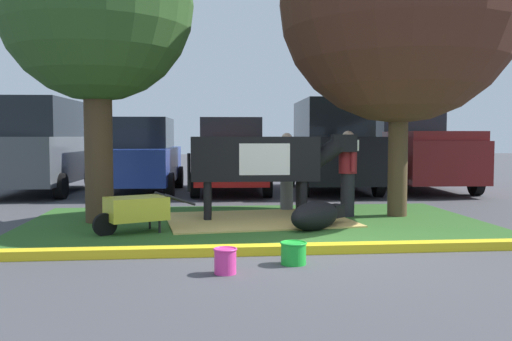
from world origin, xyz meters
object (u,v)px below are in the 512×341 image
at_px(shade_tree_left, 96,6).
at_px(wheelbarrow, 135,209).
at_px(sedan_red, 231,156).
at_px(calf_lying, 316,216).
at_px(person_handler, 348,171).
at_px(bucket_pink, 225,260).
at_px(bucket_green, 293,253).
at_px(suv_black, 331,146).
at_px(cow_holstein, 261,159).
at_px(pickup_truck_maroon, 415,151).
at_px(sedan_blue, 141,157).
at_px(shade_tree_right, 400,2).
at_px(suv_dark_grey, 40,146).
at_px(person_visitor_near, 287,169).

distance_m(shade_tree_left, wheelbarrow, 3.68).
xyz_separation_m(shade_tree_left, sedan_red, (2.63, 5.21, -2.80)).
height_order(calf_lying, person_handler, person_handler).
xyz_separation_m(calf_lying, bucket_pink, (-1.61, -2.72, -0.09)).
distance_m(calf_lying, bucket_green, 2.48).
xyz_separation_m(shade_tree_left, person_handler, (4.55, 0.21, -2.90)).
bearing_deg(suv_black, cow_holstein, -116.43).
bearing_deg(pickup_truck_maroon, sedan_blue, -177.23).
height_order(person_handler, suv_black, suv_black).
xyz_separation_m(sedan_blue, pickup_truck_maroon, (7.80, 0.38, 0.13)).
relative_size(person_handler, bucket_green, 5.00).
relative_size(shade_tree_right, calf_lying, 5.32).
height_order(cow_holstein, sedan_blue, sedan_blue).
bearing_deg(suv_dark_grey, bucket_pink, -64.09).
bearing_deg(shade_tree_right, person_visitor_near, 153.95).
relative_size(shade_tree_right, sedan_red, 1.41).
relative_size(person_visitor_near, pickup_truck_maroon, 0.29).
xyz_separation_m(bucket_pink, suv_dark_grey, (-4.51, 9.29, 1.12)).
relative_size(wheelbarrow, suv_dark_grey, 0.33).
distance_m(shade_tree_right, cow_holstein, 3.93).
xyz_separation_m(person_handler, pickup_truck_maroon, (3.45, 5.38, 0.24)).
bearing_deg(shade_tree_left, shade_tree_right, 1.99).
bearing_deg(cow_holstein, shade_tree_right, 2.22).
bearing_deg(sedan_red, shade_tree_right, -60.14).
bearing_deg(cow_holstein, sedan_blue, 117.67).
relative_size(person_handler, wheelbarrow, 1.04).
distance_m(cow_holstein, bucket_green, 3.73).
distance_m(person_handler, bucket_pink, 4.85).
distance_m(bucket_green, sedan_blue, 9.16).
distance_m(sedan_blue, sedan_red, 2.43).
bearing_deg(wheelbarrow, sedan_blue, 94.92).
xyz_separation_m(bucket_pink, suv_black, (3.36, 9.05, 1.12)).
bearing_deg(wheelbarrow, suv_dark_grey, 115.99).
height_order(shade_tree_right, sedan_red, shade_tree_right).
xyz_separation_m(sedan_blue, suv_black, (5.21, -0.04, 0.29)).
bearing_deg(sedan_red, suv_dark_grey, 177.73).
xyz_separation_m(bucket_green, suv_dark_grey, (-5.35, 8.92, 1.13)).
distance_m(person_handler, bucket_green, 4.15).
bearing_deg(suv_dark_grey, suv_black, -1.79).
relative_size(bucket_green, sedan_blue, 0.07).
distance_m(bucket_pink, suv_black, 9.72).
xyz_separation_m(cow_holstein, bucket_pink, (-0.84, -3.97, -0.96)).
bearing_deg(bucket_green, pickup_truck_maroon, 60.62).
height_order(shade_tree_right, suv_dark_grey, shade_tree_right).
bearing_deg(pickup_truck_maroon, person_handler, -122.69).
distance_m(person_handler, sedan_red, 5.36).
height_order(wheelbarrow, sedan_red, sedan_red).
bearing_deg(bucket_green, wheelbarrow, 132.61).
distance_m(shade_tree_left, sedan_blue, 5.92).
bearing_deg(wheelbarrow, cow_holstein, 31.07).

